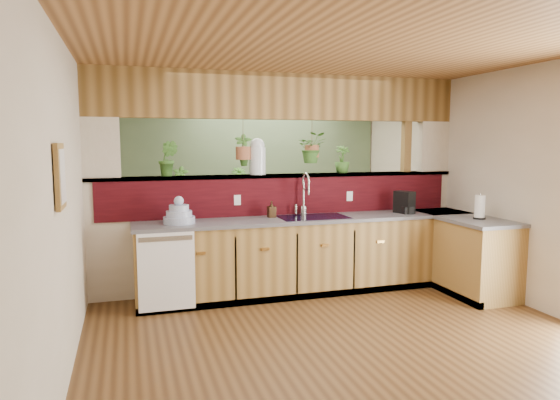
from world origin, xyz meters
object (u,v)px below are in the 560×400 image
object	(u,v)px
faucet	(305,192)
paper_towel	(480,207)
dish_stack	(179,215)
glass_jar	(257,156)
soap_dispenser	(272,209)
shelving_console	(214,224)
coffee_maker	(405,203)

from	to	relation	value
faucet	paper_towel	xyz separation A→B (m)	(1.83, -0.85, -0.15)
dish_stack	glass_jar	world-z (taller)	glass_jar
paper_towel	glass_jar	xyz separation A→B (m)	(-2.36, 1.08, 0.58)
soap_dispenser	shelving_console	xyz separation A→B (m)	(-0.31, 2.16, -0.50)
dish_stack	glass_jar	distance (m)	1.22
coffee_maker	shelving_console	size ratio (longest dim) A/B	0.20
coffee_maker	paper_towel	distance (m)	0.88
coffee_maker	faucet	bearing A→B (deg)	150.71
coffee_maker	shelving_console	bearing A→B (deg)	109.86
soap_dispenser	coffee_maker	xyz separation A→B (m)	(1.68, -0.15, 0.03)
coffee_maker	glass_jar	distance (m)	1.92
faucet	glass_jar	xyz separation A→B (m)	(-0.52, 0.22, 0.43)
dish_stack	soap_dispenser	bearing A→B (deg)	6.71
dish_stack	shelving_console	size ratio (longest dim) A/B	0.25
shelving_console	soap_dispenser	bearing A→B (deg)	-76.12
coffee_maker	glass_jar	xyz separation A→B (m)	(-1.78, 0.41, 0.58)
soap_dispenser	coffee_maker	world-z (taller)	coffee_maker
faucet	soap_dispenser	bearing A→B (deg)	-175.49
glass_jar	paper_towel	bearing A→B (deg)	-24.61
coffee_maker	glass_jar	bearing A→B (deg)	146.11
paper_towel	shelving_console	size ratio (longest dim) A/B	0.21
soap_dispenser	glass_jar	bearing A→B (deg)	111.29
faucet	dish_stack	distance (m)	1.53
glass_jar	faucet	bearing A→B (deg)	-23.17
soap_dispenser	coffee_maker	size ratio (longest dim) A/B	0.71
glass_jar	shelving_console	xyz separation A→B (m)	(-0.21, 1.90, -1.11)
faucet	dish_stack	world-z (taller)	faucet
paper_towel	glass_jar	distance (m)	2.65
coffee_maker	glass_jar	size ratio (longest dim) A/B	0.63
dish_stack	faucet	bearing A→B (deg)	6.09
dish_stack	shelving_console	distance (m)	2.46
dish_stack	shelving_console	xyz separation A→B (m)	(0.77, 2.29, -0.49)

